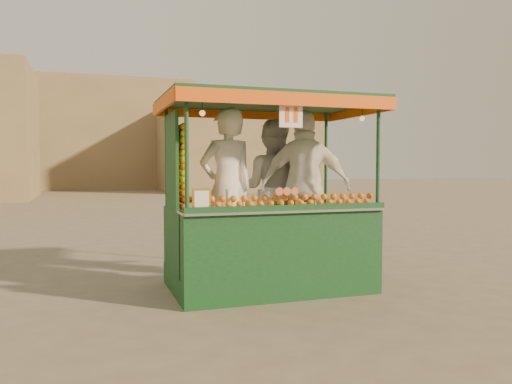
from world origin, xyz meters
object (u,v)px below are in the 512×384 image
object	(u,v)px
juice_cart	(266,228)
vendor_left	(227,188)
vendor_middle	(272,189)
vendor_right	(305,187)

from	to	relation	value
juice_cart	vendor_left	distance (m)	0.68
vendor_middle	vendor_right	world-z (taller)	vendor_right
vendor_left	vendor_right	distance (m)	1.02
vendor_middle	vendor_left	bearing A→B (deg)	58.97
vendor_middle	vendor_right	size ratio (longest dim) A/B	0.95
juice_cart	vendor_right	world-z (taller)	juice_cart
juice_cart	vendor_left	xyz separation A→B (m)	(-0.42, 0.23, 0.49)
juice_cart	vendor_middle	size ratio (longest dim) A/B	1.39
juice_cart	vendor_middle	distance (m)	0.79
juice_cart	vendor_right	size ratio (longest dim) A/B	1.32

